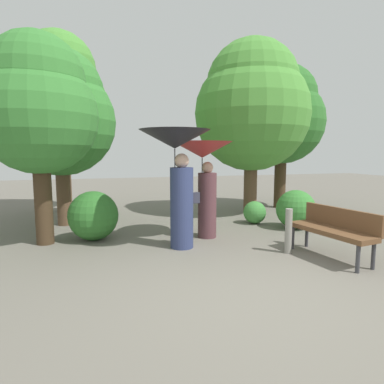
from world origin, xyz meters
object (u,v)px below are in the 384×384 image
object	(u,v)px
person_left	(177,162)
tree_mid_right	(282,115)
tree_near_right	(252,105)
tree_mid_left	(60,112)
park_bench	(334,228)
person_right	(204,166)
tree_near_left	(38,105)
path_marker_post	(288,231)
tree_far_back	(59,90)

from	to	relation	value
person_left	tree_mid_right	distance (m)	5.66
tree_near_right	tree_mid_left	xyz separation A→B (m)	(-5.07, -0.11, -0.40)
park_bench	tree_near_right	size ratio (longest dim) A/B	0.32
person_right	tree_mid_left	bearing A→B (deg)	49.85
tree_near_left	tree_near_right	bearing A→B (deg)	18.67
tree_near_left	path_marker_post	size ratio (longest dim) A/B	5.00
park_bench	tree_near_right	world-z (taller)	tree_near_right
person_left	tree_mid_right	world-z (taller)	tree_mid_right
tree_far_back	tree_near_right	bearing A→B (deg)	-20.90
person_left	tree_far_back	distance (m)	5.70
person_right	park_bench	bearing A→B (deg)	-142.22
park_bench	tree_mid_left	bearing A→B (deg)	-139.97
person_left	park_bench	xyz separation A→B (m)	(2.35, -1.30, -1.07)
tree_near_left	tree_mid_left	xyz separation A→B (m)	(0.22, 1.68, 0.08)
tree_far_back	path_marker_post	distance (m)	7.70
tree_near_left	tree_mid_left	bearing A→B (deg)	82.49
person_left	tree_mid_left	world-z (taller)	tree_mid_left
tree_mid_right	path_marker_post	size ratio (longest dim) A/B	5.72
tree_near_right	tree_mid_left	size ratio (longest dim) A/B	1.17
person_left	person_right	size ratio (longest dim) A/B	1.09
tree_near_left	tree_near_right	size ratio (longest dim) A/B	0.80
park_bench	path_marker_post	distance (m)	0.73
park_bench	tree_mid_right	size ratio (longest dim) A/B	0.34
person_right	tree_mid_right	world-z (taller)	tree_mid_right
person_left	tree_far_back	bearing A→B (deg)	22.32
tree_near_right	tree_mid_left	distance (m)	5.09
tree_near_left	tree_far_back	bearing A→B (deg)	89.19
tree_near_right	tree_mid_left	world-z (taller)	tree_near_right
person_left	tree_near_left	world-z (taller)	tree_near_left
tree_mid_right	tree_far_back	xyz separation A→B (m)	(-6.62, 1.37, 0.62)
tree_far_back	person_left	bearing A→B (deg)	-64.05
person_left	tree_mid_right	size ratio (longest dim) A/B	0.48
tree_near_right	path_marker_post	size ratio (longest dim) A/B	6.24
tree_near_right	tree_near_left	bearing A→B (deg)	-161.33
tree_mid_left	tree_far_back	bearing A→B (deg)	94.56
tree_mid_left	person_right	bearing A→B (deg)	-36.52
person_right	tree_far_back	world-z (taller)	tree_far_back
person_right	path_marker_post	size ratio (longest dim) A/B	2.51
tree_near_right	path_marker_post	xyz separation A→B (m)	(-1.13, -3.67, -2.71)
tree_mid_left	tree_near_left	bearing A→B (deg)	-97.51
person_right	tree_mid_right	xyz separation A→B (m)	(3.58, 2.86, 1.48)
tree_near_left	tree_far_back	distance (m)	3.91
person_right	park_bench	xyz separation A→B (m)	(1.65, -1.87, -0.97)
person_left	person_right	xyz separation A→B (m)	(0.70, 0.57, -0.10)
tree_mid_left	tree_near_right	bearing A→B (deg)	1.20
tree_near_right	tree_far_back	bearing A→B (deg)	159.10
person_left	tree_near_left	distance (m)	2.80
tree_near_left	tree_far_back	xyz separation A→B (m)	(0.05, 3.79, 0.95)
tree_far_back	path_marker_post	xyz separation A→B (m)	(4.11, -5.67, -3.19)
person_right	tree_mid_left	world-z (taller)	tree_mid_left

